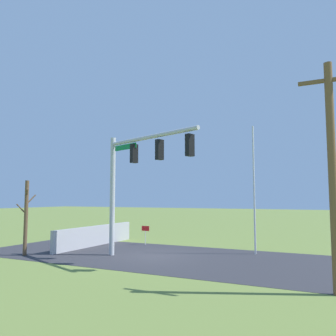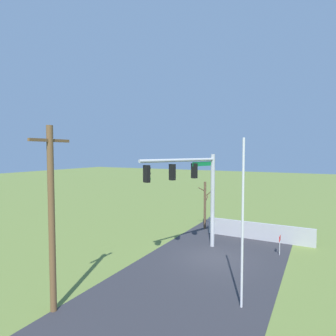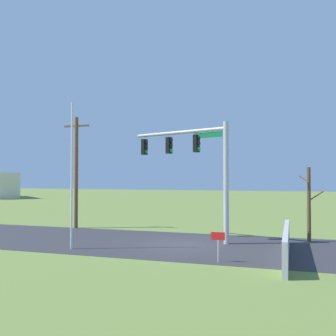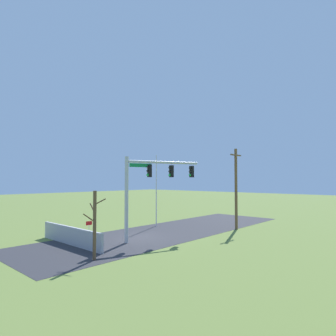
{
  "view_description": "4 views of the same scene",
  "coord_description": "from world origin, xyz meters",
  "px_view_note": "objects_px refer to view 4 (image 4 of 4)",
  "views": [
    {
      "loc": [
        -8.57,
        16.12,
        3.06
      ],
      "look_at": [
        -1.43,
        1.31,
        4.53
      ],
      "focal_mm": 35.95,
      "sensor_mm": 36.0,
      "label": 1
    },
    {
      "loc": [
        -16.6,
        -5.58,
        6.53
      ],
      "look_at": [
        -0.94,
        2.73,
        5.53
      ],
      "focal_mm": 30.79,
      "sensor_mm": 36.0,
      "label": 2
    },
    {
      "loc": [
        5.39,
        -18.95,
        3.47
      ],
      "look_at": [
        -1.58,
        2.51,
        4.01
      ],
      "focal_mm": 40.83,
      "sensor_mm": 36.0,
      "label": 3
    },
    {
      "loc": [
        15.88,
        17.44,
        4.66
      ],
      "look_at": [
        -1.33,
        1.89,
        5.59
      ],
      "focal_mm": 30.78,
      "sensor_mm": 36.0,
      "label": 4
    }
  ],
  "objects_px": {
    "bare_tree": "(95,224)",
    "flagpole": "(156,191)",
    "signal_mast": "(150,181)",
    "utility_pole": "(236,187)",
    "open_sign": "(89,225)"
  },
  "relations": [
    {
      "from": "bare_tree",
      "to": "open_sign",
      "type": "xyz_separation_m",
      "value": [
        -3.75,
        -6.44,
        -1.16
      ]
    },
    {
      "from": "bare_tree",
      "to": "signal_mast",
      "type": "bearing_deg",
      "value": -166.06
    },
    {
      "from": "utility_pole",
      "to": "bare_tree",
      "type": "xyz_separation_m",
      "value": [
        14.92,
        -0.95,
        -1.89
      ]
    },
    {
      "from": "utility_pole",
      "to": "open_sign",
      "type": "bearing_deg",
      "value": -33.5
    },
    {
      "from": "flagpole",
      "to": "bare_tree",
      "type": "distance_m",
      "value": 12.55
    },
    {
      "from": "signal_mast",
      "to": "utility_pole",
      "type": "xyz_separation_m",
      "value": [
        -9.04,
        2.42,
        -0.57
      ]
    },
    {
      "from": "flagpole",
      "to": "open_sign",
      "type": "relative_size",
      "value": 5.83
    },
    {
      "from": "utility_pole",
      "to": "open_sign",
      "type": "distance_m",
      "value": 13.74
    },
    {
      "from": "flagpole",
      "to": "open_sign",
      "type": "height_order",
      "value": "flagpole"
    },
    {
      "from": "bare_tree",
      "to": "utility_pole",
      "type": "bearing_deg",
      "value": 176.34
    },
    {
      "from": "flagpole",
      "to": "open_sign",
      "type": "bearing_deg",
      "value": -5.06
    },
    {
      "from": "bare_tree",
      "to": "flagpole",
      "type": "bearing_deg",
      "value": -152.28
    },
    {
      "from": "flagpole",
      "to": "open_sign",
      "type": "xyz_separation_m",
      "value": [
        7.28,
        -0.64,
        -2.65
      ]
    },
    {
      "from": "signal_mast",
      "to": "open_sign",
      "type": "bearing_deg",
      "value": -66.82
    },
    {
      "from": "utility_pole",
      "to": "open_sign",
      "type": "relative_size",
      "value": 6.22
    }
  ]
}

